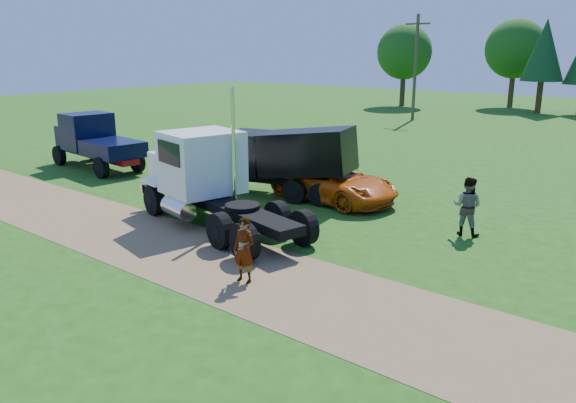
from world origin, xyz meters
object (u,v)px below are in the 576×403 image
Objects in this scene: black_dump_truck at (279,157)px; spectator_a at (244,250)px; white_semi_tractor at (203,176)px; navy_truck at (94,141)px; orange_pickup at (333,182)px.

black_dump_truck reaches higher than spectator_a.
spectator_a is (5.06, -3.19, -0.76)m from white_semi_tractor.
black_dump_truck is 1.08× the size of navy_truck.
navy_truck reaches higher than orange_pickup.
black_dump_truck reaches higher than navy_truck.
black_dump_truck is at bearing 105.48° from white_semi_tractor.
orange_pickup is (2.05, 5.38, -0.88)m from white_semi_tractor.
orange_pickup is 3.13× the size of spectator_a.
spectator_a is at bearing -152.95° from orange_pickup.
spectator_a is at bearing -19.57° from white_semi_tractor.
white_semi_tractor is 1.45× the size of orange_pickup.
navy_truck is (-11.61, 2.86, -0.21)m from white_semi_tractor.
white_semi_tractor is 4.56m from black_dump_truck.
black_dump_truck is at bearing 13.49° from navy_truck.
navy_truck is at bearing 154.79° from spectator_a.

